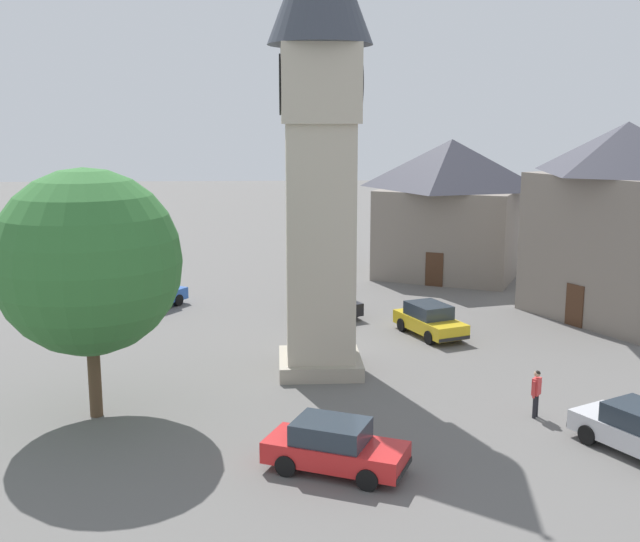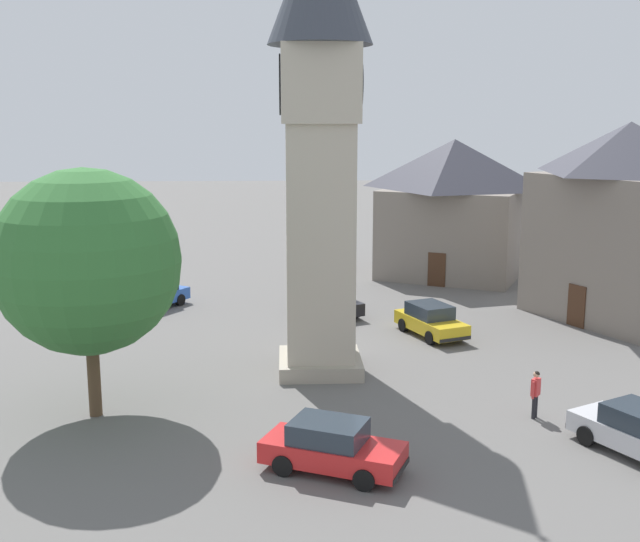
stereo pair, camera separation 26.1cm
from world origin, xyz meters
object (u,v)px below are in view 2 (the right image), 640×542
(tree, at_px, (87,262))
(building_shop_left, at_px, (624,221))
(car_silver_kerb, at_px, (639,431))
(building_terrace_right, at_px, (453,207))
(car_black_far, at_px, (332,447))
(clock_tower, at_px, (320,106))
(car_red_corner, at_px, (431,320))
(car_white_side, at_px, (154,295))
(pedestrian, at_px, (536,390))
(car_blue_kerb, at_px, (332,300))

(tree, relative_size, building_shop_left, 0.81)
(car_silver_kerb, bearing_deg, building_terrace_right, 179.66)
(car_silver_kerb, relative_size, tree, 0.52)
(car_black_far, distance_m, tree, 10.37)
(clock_tower, relative_size, tree, 2.13)
(car_red_corner, relative_size, car_white_side, 1.02)
(car_black_far, bearing_deg, clock_tower, 179.43)
(building_terrace_right, bearing_deg, building_shop_left, 28.08)
(pedestrian, height_order, tree, tree)
(car_red_corner, height_order, building_terrace_right, building_terrace_right)
(clock_tower, bearing_deg, car_silver_kerb, 47.63)
(pedestrian, bearing_deg, building_shop_left, 146.72)
(car_black_far, distance_m, pedestrian, 8.16)
(tree, bearing_deg, car_red_corner, 124.77)
(pedestrian, height_order, building_terrace_right, building_terrace_right)
(car_silver_kerb, distance_m, building_shop_left, 17.79)
(tree, distance_m, building_shop_left, 26.56)
(building_terrace_right, bearing_deg, car_black_far, -18.77)
(car_black_far, height_order, tree, tree)
(car_silver_kerb, bearing_deg, clock_tower, -132.37)
(pedestrian, bearing_deg, tree, -93.77)
(pedestrian, xyz_separation_m, building_terrace_right, (-24.51, 2.37, 3.54))
(car_red_corner, bearing_deg, car_blue_kerb, -134.05)
(car_blue_kerb, distance_m, car_red_corner, 6.19)
(car_red_corner, relative_size, building_terrace_right, 0.40)
(car_black_far, distance_m, building_shop_left, 23.40)
(clock_tower, xyz_separation_m, car_black_far, (9.22, -0.09, -9.87))
(clock_tower, relative_size, pedestrian, 10.80)
(car_blue_kerb, xyz_separation_m, car_red_corner, (4.30, 4.45, 0.00))
(clock_tower, height_order, car_silver_kerb, clock_tower)
(car_blue_kerb, relative_size, car_red_corner, 1.00)
(clock_tower, xyz_separation_m, building_shop_left, (-7.52, 15.67, -5.53))
(car_white_side, bearing_deg, car_silver_kerb, 42.37)
(car_black_far, bearing_deg, pedestrian, 117.44)
(clock_tower, relative_size, car_blue_kerb, 4.10)
(car_white_side, distance_m, car_black_far, 21.97)
(car_red_corner, bearing_deg, car_white_side, -113.61)
(building_terrace_right, bearing_deg, pedestrian, -5.52)
(car_white_side, distance_m, tree, 16.22)
(car_white_side, relative_size, building_shop_left, 0.41)
(clock_tower, bearing_deg, building_shop_left, 115.64)
(clock_tower, distance_m, car_silver_kerb, 16.05)
(pedestrian, relative_size, building_shop_left, 0.16)
(tree, bearing_deg, building_terrace_right, 143.26)
(car_silver_kerb, distance_m, building_terrace_right, 27.84)
(car_red_corner, xyz_separation_m, pedestrian, (10.40, 1.65, 0.25))
(tree, bearing_deg, pedestrian, 86.23)
(car_blue_kerb, distance_m, tree, 17.09)
(car_red_corner, xyz_separation_m, building_terrace_right, (-14.11, 4.02, 3.78))
(car_white_side, bearing_deg, building_terrace_right, 113.87)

